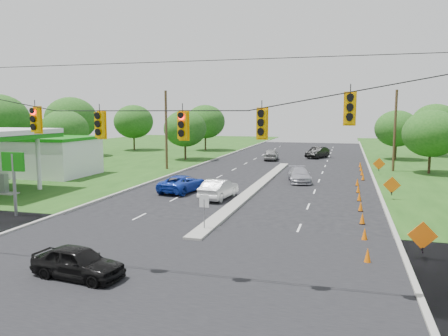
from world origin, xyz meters
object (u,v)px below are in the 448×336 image
(white_sedan, at_px, (219,189))
(blue_pickup, at_px, (183,183))
(gas_station, at_px, (25,152))
(black_sedan, at_px, (78,262))

(white_sedan, xyz_separation_m, blue_pickup, (-3.70, 1.96, -0.05))
(white_sedan, bearing_deg, blue_pickup, -22.04)
(gas_station, relative_size, black_sedan, 5.11)
(black_sedan, bearing_deg, gas_station, 49.81)
(black_sedan, distance_m, blue_pickup, 19.17)
(black_sedan, bearing_deg, blue_pickup, 15.05)
(gas_station, distance_m, black_sedan, 30.62)
(black_sedan, xyz_separation_m, white_sedan, (0.80, 16.99, 0.09))
(gas_station, height_order, black_sedan, gas_station)
(blue_pickup, bearing_deg, gas_station, -1.11)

